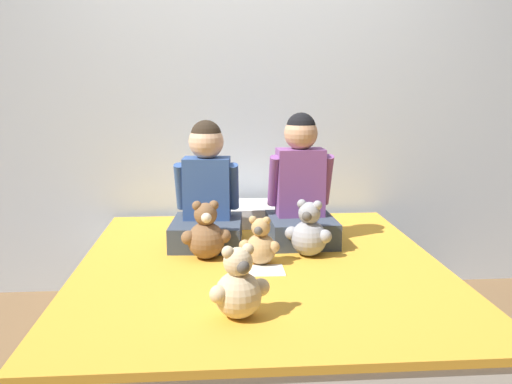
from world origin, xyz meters
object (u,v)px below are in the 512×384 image
child_on_left (207,195)px  teddy_bear_at_foot_of_bed (238,287)px  teddy_bear_between_children (260,244)px  teddy_bear_held_by_right_child (309,232)px  pillow_at_headboard (250,213)px  bed (260,314)px  teddy_bear_held_by_left_child (206,234)px  sign_card (260,271)px  child_on_right (301,191)px

child_on_left → teddy_bear_at_foot_of_bed: bearing=-78.3°
teddy_bear_between_children → teddy_bear_held_by_right_child: bearing=37.6°
pillow_at_headboard → teddy_bear_between_children: bearing=-90.4°
bed → teddy_bear_held_by_left_child: size_ratio=6.80×
bed → child_on_left: size_ratio=3.00×
pillow_at_headboard → sign_card: (-0.01, -0.86, -0.05)m
teddy_bear_held_by_right_child → pillow_at_headboard: teddy_bear_held_by_right_child is taller
sign_card → bed: bearing=84.9°
teddy_bear_between_children → pillow_at_headboard: size_ratio=0.47×
teddy_bear_at_foot_of_bed → sign_card: teddy_bear_at_foot_of_bed is taller
teddy_bear_between_children → sign_card: (-0.00, -0.10, -0.09)m
sign_card → pillow_at_headboard: bearing=89.3°
child_on_right → teddy_bear_held_by_left_child: (-0.49, -0.27, -0.15)m
teddy_bear_held_by_left_child → sign_card: bearing=-44.3°
bed → teddy_bear_between_children: size_ratio=8.48×
bed → teddy_bear_at_foot_of_bed: size_ratio=7.13×
bed → pillow_at_headboard: bearing=90.0°
teddy_bear_between_children → sign_card: teddy_bear_between_children is taller
child_on_right → teddy_bear_held_by_right_child: (0.00, -0.26, -0.15)m
pillow_at_headboard → child_on_left: bearing=-121.9°
teddy_bear_held_by_left_child → bed: bearing=-24.0°
teddy_bear_held_by_right_child → teddy_bear_at_foot_of_bed: teddy_bear_held_by_right_child is taller
bed → child_on_right: size_ratio=2.84×
teddy_bear_at_foot_of_bed → pillow_at_headboard: bearing=64.8°
child_on_right → teddy_bear_between_children: size_ratio=2.99×
teddy_bear_between_children → teddy_bear_at_foot_of_bed: bearing=-87.8°
teddy_bear_between_children → sign_card: size_ratio=1.07×
sign_card → teddy_bear_between_children: bearing=87.1°
pillow_at_headboard → teddy_bear_held_by_right_child: bearing=-70.0°
bed → teddy_bear_between_children: teddy_bear_between_children is taller
teddy_bear_held_by_left_child → sign_card: (0.24, -0.20, -0.12)m
teddy_bear_at_foot_of_bed → bed: bearing=58.0°
teddy_bear_at_foot_of_bed → pillow_at_headboard: (0.13, 1.34, -0.06)m
bed → teddy_bear_held_by_left_child: (-0.25, 0.09, 0.37)m
child_on_right → teddy_bear_held_by_right_child: bearing=-91.9°
teddy_bear_held_by_left_child → teddy_bear_held_by_right_child: teddy_bear_held_by_left_child is taller
bed → teddy_bear_at_foot_of_bed: (-0.13, -0.58, 0.36)m
bed → sign_card: 0.28m
child_on_left → teddy_bear_between_children: bearing=-52.1°
teddy_bear_held_by_left_child → teddy_bear_at_foot_of_bed: size_ratio=1.05×
teddy_bear_held_by_right_child → sign_card: (-0.25, -0.20, -0.11)m
child_on_left → child_on_right: bearing=4.4°
bed → teddy_bear_between_children: 0.35m
child_on_right → sign_card: size_ratio=3.19×
child_on_left → pillow_at_headboard: (0.25, 0.40, -0.20)m
child_on_left → teddy_bear_held_by_left_child: bearing=-86.1°
teddy_bear_between_children → child_on_left: bearing=137.7°
bed → teddy_bear_at_foot_of_bed: 0.70m
bed → sign_card: sign_card is taller
child_on_left → pillow_at_headboard: size_ratio=1.33×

